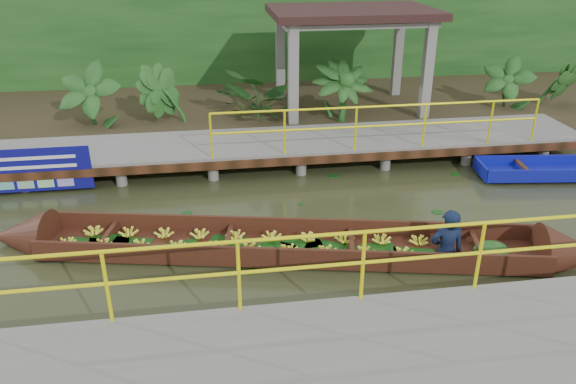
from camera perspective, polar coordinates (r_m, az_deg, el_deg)
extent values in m
plane|color=#2F3219|center=(10.37, -1.57, -4.29)|extent=(80.00, 80.00, 0.00)
cube|color=#302818|center=(17.22, -4.76, 8.54)|extent=(30.00, 8.00, 0.45)
cube|color=slate|center=(13.34, -3.50, 4.89)|extent=(16.00, 2.00, 0.15)
cube|color=black|center=(12.44, -3.05, 2.98)|extent=(16.00, 0.12, 0.18)
cylinder|color=#FFF20D|center=(12.65, 9.44, 8.59)|extent=(7.50, 0.05, 0.05)
cylinder|color=#FFF20D|center=(12.78, 9.30, 6.66)|extent=(7.50, 0.05, 0.05)
cylinder|color=#FFF20D|center=(12.80, 9.28, 6.45)|extent=(0.05, 0.05, 1.00)
cylinder|color=slate|center=(12.99, -20.96, 1.31)|extent=(0.24, 0.24, 0.55)
cylinder|color=slate|center=(14.44, -19.82, 3.82)|extent=(0.24, 0.24, 0.55)
cylinder|color=slate|center=(12.69, -12.14, 1.91)|extent=(0.24, 0.24, 0.55)
cylinder|color=slate|center=(14.17, -11.87, 4.41)|extent=(0.24, 0.24, 0.55)
cylinder|color=slate|center=(12.70, -3.12, 2.48)|extent=(0.24, 0.24, 0.55)
cylinder|color=slate|center=(14.19, -3.78, 4.92)|extent=(0.24, 0.24, 0.55)
cylinder|color=slate|center=(13.02, 5.68, 2.98)|extent=(0.24, 0.24, 0.55)
cylinder|color=slate|center=(14.48, 4.16, 5.33)|extent=(0.24, 0.24, 0.55)
cylinder|color=slate|center=(13.64, 13.88, 3.38)|extent=(0.24, 0.24, 0.55)
cylinder|color=slate|center=(15.03, 11.66, 5.62)|extent=(0.24, 0.24, 0.55)
cylinder|color=slate|center=(14.50, 21.24, 3.68)|extent=(0.24, 0.24, 0.55)
cylinder|color=slate|center=(15.82, 18.53, 5.80)|extent=(0.24, 0.24, 0.55)
cylinder|color=slate|center=(12.70, -3.12, 2.48)|extent=(0.24, 0.24, 0.55)
cube|color=slate|center=(7.07, 11.47, -18.06)|extent=(18.00, 2.40, 0.70)
cylinder|color=#FFF20D|center=(7.16, 9.38, -3.91)|extent=(10.00, 0.05, 0.05)
cylinder|color=#FFF20D|center=(7.39, 9.14, -6.97)|extent=(10.00, 0.05, 0.05)
cylinder|color=#FFF20D|center=(7.41, 9.11, -7.29)|extent=(0.05, 0.05, 1.00)
cube|color=slate|center=(14.69, 0.54, 11.30)|extent=(0.25, 0.25, 2.80)
cube|color=slate|center=(15.66, 13.93, 11.44)|extent=(0.25, 0.25, 2.80)
cube|color=slate|center=(17.00, -0.78, 13.19)|extent=(0.25, 0.25, 2.80)
cube|color=slate|center=(17.85, 11.06, 13.30)|extent=(0.25, 0.25, 2.80)
cube|color=slate|center=(15.97, 6.52, 17.01)|extent=(4.00, 2.60, 0.12)
cube|color=black|center=(15.95, 6.55, 17.72)|extent=(4.40, 3.00, 0.20)
cube|color=#153F14|center=(19.27, -5.53, 15.68)|extent=(30.00, 0.80, 4.00)
cube|color=#391E0F|center=(9.77, 0.12, -5.85)|extent=(8.59, 2.83, 0.06)
cube|color=#391E0F|center=(10.16, 0.29, -3.58)|extent=(8.39, 1.84, 0.36)
cube|color=#391E0F|center=(9.23, -0.07, -6.75)|extent=(8.39, 1.84, 0.36)
cone|color=#391E0F|center=(11.03, -25.48, -4.17)|extent=(1.26, 1.23, 1.03)
cone|color=#391E0F|center=(10.62, 26.85, -5.60)|extent=(1.26, 1.23, 1.03)
ellipsoid|color=#153F14|center=(10.14, 19.92, -5.56)|extent=(0.68, 0.59, 0.28)
imported|color=#0E1936|center=(9.61, 16.27, -1.79)|extent=(0.62, 0.44, 1.62)
cube|color=#0D1399|center=(13.97, 24.51, 1.77)|extent=(2.99, 1.23, 0.10)
cube|color=#0D1399|center=(14.29, 23.90, 2.89)|extent=(2.89, 0.42, 0.29)
cube|color=#0D1399|center=(13.57, 25.33, 1.49)|extent=(2.89, 0.42, 0.29)
cube|color=#0D1399|center=(13.36, 18.99, 2.23)|extent=(0.17, 0.87, 0.29)
cube|color=black|center=(13.71, 22.80, 2.37)|extent=(0.20, 0.88, 0.05)
cube|color=navy|center=(12.95, -25.96, 1.93)|extent=(3.06, 0.03, 0.96)
cube|color=white|center=(12.85, -26.20, 3.00)|extent=(2.49, 0.01, 0.07)
cube|color=white|center=(12.91, -26.04, 2.18)|extent=(2.49, 0.01, 0.07)
imported|color=#153F14|center=(15.10, -19.70, 8.43)|extent=(1.10, 1.10, 1.38)
imported|color=#153F14|center=(14.85, -12.04, 9.07)|extent=(1.10, 1.10, 1.38)
imported|color=#153F14|center=(14.90, -2.29, 9.66)|extent=(1.10, 1.10, 1.38)
imported|color=#153F14|center=(15.25, 5.31, 9.92)|extent=(1.10, 1.10, 1.38)
imported|color=#153F14|center=(17.12, 22.05, 9.90)|extent=(1.10, 1.10, 1.38)
imported|color=#153F14|center=(17.92, 26.26, 9.77)|extent=(1.10, 1.10, 1.38)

